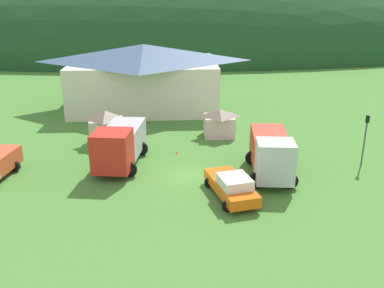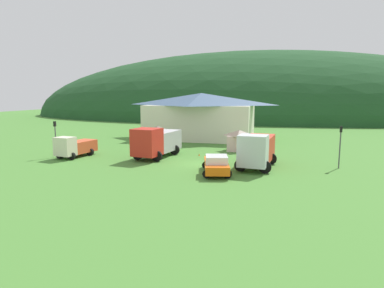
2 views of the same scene
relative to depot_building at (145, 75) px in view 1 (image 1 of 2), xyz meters
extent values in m
plane|color=#477F33|center=(4.00, -19.59, -3.62)|extent=(200.00, 200.00, 0.00)
ellipsoid|color=#1E4723|center=(4.00, 51.22, -3.62)|extent=(143.10, 60.00, 38.92)
cube|color=silver|center=(0.00, 0.00, -1.02)|extent=(15.66, 11.26, 5.21)
pyramid|color=#3D5675|center=(0.00, 0.00, 2.50)|extent=(16.91, 12.16, 1.82)
cube|color=beige|center=(-2.73, -12.12, -2.54)|extent=(2.60, 2.23, 2.17)
pyramid|color=#6B5B4C|center=(-2.73, -12.12, -1.07)|extent=(2.81, 2.40, 0.76)
cube|color=beige|center=(7.21, -10.71, -2.68)|extent=(2.66, 2.38, 1.88)
pyramid|color=#6B5B4C|center=(7.21, -10.71, -1.41)|extent=(2.87, 2.57, 0.66)
cylinder|color=black|center=(-8.67, -18.01, -3.22)|extent=(0.80, 0.30, 0.80)
cube|color=red|center=(-1.29, -19.22, -1.68)|extent=(2.89, 2.88, 2.79)
cube|color=black|center=(-1.30, -19.35, -1.06)|extent=(1.64, 2.21, 0.89)
cube|color=#B2B2B7|center=(-0.80, -15.69, -1.99)|extent=(3.16, 4.88, 2.17)
cylinder|color=black|center=(-0.17, -19.37, -3.07)|extent=(1.10, 0.30, 1.10)
cylinder|color=black|center=(-2.41, -19.07, -3.07)|extent=(1.10, 0.30, 1.10)
cylinder|color=black|center=(0.41, -15.16, -3.07)|extent=(1.10, 0.30, 1.10)
cylinder|color=black|center=(-1.83, -14.86, -3.07)|extent=(1.10, 0.30, 1.10)
cube|color=silver|center=(9.66, -21.73, -1.69)|extent=(2.67, 2.37, 2.76)
cube|color=black|center=(9.65, -21.84, -1.09)|extent=(1.49, 1.83, 0.88)
cube|color=red|center=(10.02, -18.42, -1.93)|extent=(2.93, 4.78, 2.28)
cylinder|color=black|center=(10.74, -21.85, -3.07)|extent=(1.10, 0.30, 1.10)
cylinder|color=black|center=(8.59, -21.62, -3.07)|extent=(1.10, 0.30, 1.10)
cylinder|color=black|center=(11.16, -17.85, -3.07)|extent=(1.10, 0.30, 1.10)
cylinder|color=black|center=(9.02, -17.62, -3.07)|extent=(1.10, 0.30, 1.10)
cube|color=orange|center=(6.62, -22.85, -2.93)|extent=(3.10, 5.42, 0.70)
cube|color=silver|center=(6.76, -23.45, -2.27)|extent=(2.24, 2.40, 0.62)
cylinder|color=black|center=(7.87, -24.34, -3.28)|extent=(0.68, 0.24, 0.68)
cylinder|color=black|center=(6.18, -24.74, -3.28)|extent=(0.68, 0.24, 0.68)
cylinder|color=black|center=(7.07, -20.97, -3.28)|extent=(0.68, 0.24, 0.68)
cylinder|color=black|center=(5.38, -21.37, -3.28)|extent=(0.68, 0.24, 0.68)
cylinder|color=#4C4C51|center=(17.30, -18.09, -1.94)|extent=(0.12, 0.12, 3.37)
cube|color=black|center=(17.30, -18.09, 0.02)|extent=(0.20, 0.24, 0.55)
sphere|color=green|center=(17.30, -17.96, 0.02)|extent=(0.14, 0.14, 0.14)
cone|color=orange|center=(3.27, -15.10, -3.62)|extent=(0.36, 0.36, 0.48)
camera|label=1|loc=(2.87, -47.38, 8.96)|focal=39.84mm
camera|label=2|loc=(11.66, -50.57, 3.15)|focal=30.90mm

